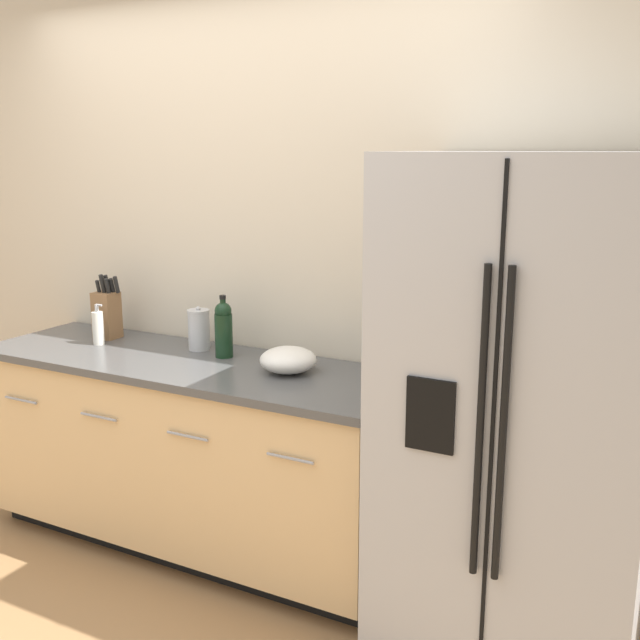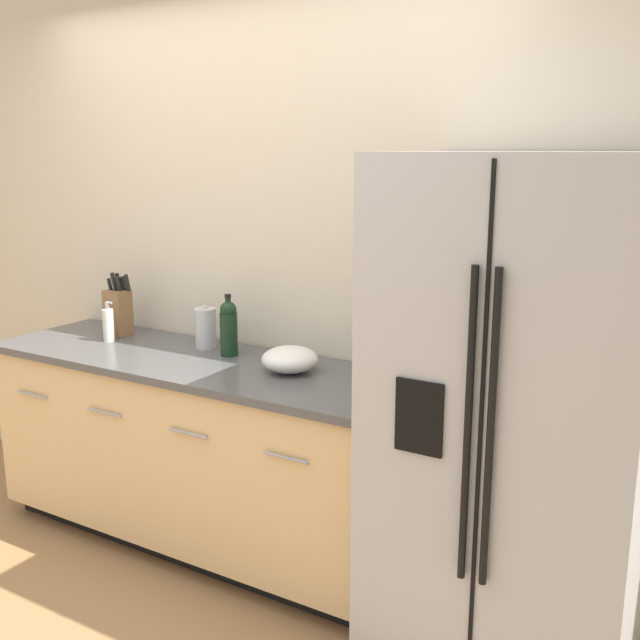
{
  "view_description": "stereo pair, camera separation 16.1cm",
  "coord_description": "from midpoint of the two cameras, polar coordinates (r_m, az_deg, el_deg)",
  "views": [
    {
      "loc": [
        1.88,
        -1.55,
        1.82
      ],
      "look_at": [
        0.53,
        1.02,
        1.15
      ],
      "focal_mm": 42.0,
      "sensor_mm": 36.0,
      "label": 1
    },
    {
      "loc": [
        2.02,
        -1.47,
        1.82
      ],
      "look_at": [
        0.53,
        1.02,
        1.15
      ],
      "focal_mm": 42.0,
      "sensor_mm": 36.0,
      "label": 2
    }
  ],
  "objects": [
    {
      "name": "mixing_bowl",
      "position": [
        3.14,
        -3.92,
        -3.06
      ],
      "size": [
        0.24,
        0.24,
        0.11
      ],
      "color": "white",
      "rests_on": "counter_unit"
    },
    {
      "name": "wine_bottle",
      "position": [
        3.38,
        -8.72,
        -0.64
      ],
      "size": [
        0.08,
        0.08,
        0.28
      ],
      "color": "black",
      "rests_on": "counter_unit"
    },
    {
      "name": "wall_back",
      "position": [
        3.51,
        -6.34,
        4.33
      ],
      "size": [
        10.0,
        0.05,
        2.6
      ],
      "color": "beige",
      "rests_on": "ground_plane"
    },
    {
      "name": "refrigerator",
      "position": [
        2.71,
        13.31,
        -7.18
      ],
      "size": [
        0.89,
        0.76,
        1.81
      ],
      "color": "#B2B2B5",
      "rests_on": "ground_plane"
    },
    {
      "name": "soap_dispenser",
      "position": [
        3.75,
        -17.75,
        -0.55
      ],
      "size": [
        0.06,
        0.05,
        0.2
      ],
      "color": "silver",
      "rests_on": "counter_unit"
    },
    {
      "name": "steel_canister",
      "position": [
        3.54,
        -10.51,
        -0.72
      ],
      "size": [
        0.1,
        0.1,
        0.21
      ],
      "color": "#B7B7BA",
      "rests_on": "counter_unit"
    },
    {
      "name": "counter_unit",
      "position": [
        3.56,
        -11.07,
        -9.83
      ],
      "size": [
        2.01,
        0.64,
        0.9
      ],
      "color": "black",
      "rests_on": "ground_plane"
    },
    {
      "name": "knife_block",
      "position": [
        3.86,
        -17.09,
        0.52
      ],
      "size": [
        0.13,
        0.1,
        0.32
      ],
      "color": "olive",
      "rests_on": "counter_unit"
    }
  ]
}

